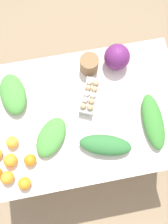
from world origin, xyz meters
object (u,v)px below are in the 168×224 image
at_px(greens_bunch_chard, 13,94).
at_px(orange_1, 12,142).
at_px(greens_bunch_beet_tops, 153,121).
at_px(egg_carton, 90,96).
at_px(greens_bunch_scallion, 105,145).
at_px(orange_2, 25,184).
at_px(orange_4, 7,178).
at_px(cabbage_purple, 117,57).
at_px(orange_0, 10,160).
at_px(paper_bag, 89,64).
at_px(greens_bunch_kale, 51,137).
at_px(orange_5, 30,160).

xyz_separation_m(greens_bunch_chard, orange_1, (-0.04, -0.31, -0.01)).
xyz_separation_m(greens_bunch_beet_tops, orange_1, (-0.88, 0.03, -0.00)).
bearing_deg(orange_1, greens_bunch_beet_tops, -2.01).
relative_size(egg_carton, greens_bunch_beet_tops, 0.73).
distance_m(greens_bunch_scallion, orange_2, 0.52).
bearing_deg(greens_bunch_scallion, egg_carton, 95.74).
xyz_separation_m(greens_bunch_scallion, orange_4, (-0.60, -0.08, -0.01)).
relative_size(cabbage_purple, greens_bunch_beet_tops, 0.47).
relative_size(egg_carton, orange_0, 3.26).
bearing_deg(paper_bag, egg_carton, -99.88).
distance_m(greens_bunch_chard, orange_4, 0.52).
xyz_separation_m(greens_bunch_kale, greens_bunch_scallion, (0.32, -0.11, 0.01)).
relative_size(cabbage_purple, orange_2, 2.27).
bearing_deg(greens_bunch_scallion, orange_5, -179.45).
relative_size(greens_bunch_scallion, orange_4, 4.09).
xyz_separation_m(cabbage_purple, orange_2, (-0.70, -0.68, -0.05)).
height_order(greens_bunch_beet_tops, greens_bunch_scallion, greens_bunch_scallion).
bearing_deg(egg_carton, cabbage_purple, 157.74).
distance_m(orange_4, orange_5, 0.16).
relative_size(cabbage_purple, greens_bunch_scallion, 0.54).
distance_m(orange_2, orange_4, 0.11).
height_order(paper_bag, orange_2, paper_bag).
xyz_separation_m(paper_bag, orange_2, (-0.51, -0.67, -0.02)).
bearing_deg(orange_4, greens_bunch_chard, 80.56).
xyz_separation_m(paper_bag, orange_4, (-0.61, -0.62, -0.02)).
bearing_deg(greens_bunch_beet_tops, orange_1, 177.99).
xyz_separation_m(egg_carton, orange_4, (-0.57, -0.41, -0.00)).
distance_m(greens_bunch_kale, greens_bunch_chard, 0.38).
relative_size(orange_1, orange_4, 0.96).
bearing_deg(orange_5, paper_bag, 49.62).
height_order(greens_bunch_scallion, orange_2, greens_bunch_scallion).
bearing_deg(paper_bag, greens_bunch_chard, -167.90).
bearing_deg(orange_2, greens_bunch_chard, 91.07).
bearing_deg(orange_1, greens_bunch_kale, -3.09).
xyz_separation_m(cabbage_purple, orange_5, (-0.65, -0.55, -0.05)).
height_order(greens_bunch_chard, orange_0, greens_bunch_chard).
distance_m(cabbage_purple, orange_4, 1.01).
bearing_deg(orange_1, paper_bag, 36.81).
relative_size(orange_4, orange_5, 1.06).
bearing_deg(paper_bag, orange_0, -137.76).
bearing_deg(greens_bunch_scallion, greens_bunch_chard, 140.32).
bearing_deg(orange_4, cabbage_purple, 38.23).
relative_size(greens_bunch_kale, orange_2, 3.48).
height_order(greens_bunch_chard, orange_2, greens_bunch_chard).
height_order(cabbage_purple, egg_carton, cabbage_purple).
xyz_separation_m(greens_bunch_chard, greens_bunch_scallion, (0.52, -0.43, 0.00)).
xyz_separation_m(greens_bunch_beet_tops, orange_5, (-0.79, -0.10, -0.00)).
bearing_deg(orange_4, greens_bunch_scallion, 7.57).
distance_m(greens_bunch_beet_tops, orange_0, 0.91).
distance_m(paper_bag, orange_4, 0.87).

